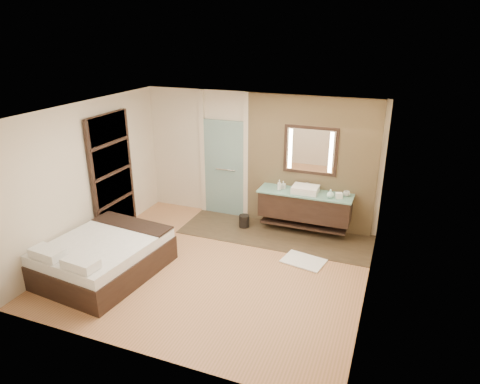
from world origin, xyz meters
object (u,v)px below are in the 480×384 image
at_px(bed, 104,257).
at_px(vanity, 305,206).
at_px(mirror_unit, 310,150).
at_px(waste_bin, 244,221).

bearing_deg(bed, vanity, 50.64).
bearing_deg(mirror_unit, bed, -132.71).
height_order(vanity, waste_bin, vanity).
distance_m(vanity, mirror_unit, 1.10).
xyz_separation_m(mirror_unit, waste_bin, (-1.20, -0.46, -1.52)).
distance_m(vanity, waste_bin, 1.30).
bearing_deg(waste_bin, bed, -121.64).
xyz_separation_m(vanity, waste_bin, (-1.20, -0.22, -0.45)).
bearing_deg(mirror_unit, vanity, -90.00).
relative_size(bed, waste_bin, 7.89).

